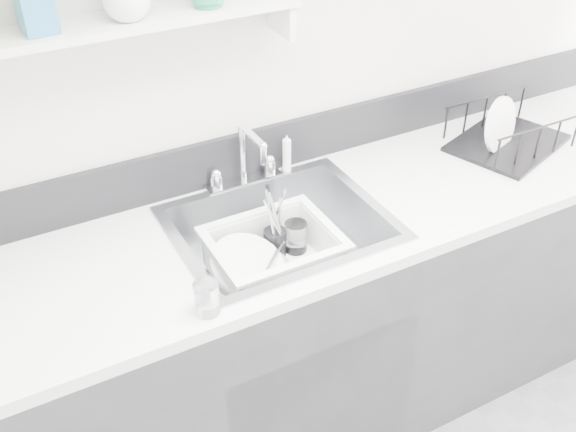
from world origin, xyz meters
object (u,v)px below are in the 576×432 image
counter_run (281,333)px  sink (280,248)px  wash_tub (274,256)px  dish_rack (510,127)px

counter_run → sink: (0.00, 0.00, 0.37)m
wash_tub → sink: bearing=34.4°
counter_run → wash_tub: size_ratio=8.45×
counter_run → sink: 0.37m
wash_tub → dish_rack: size_ratio=0.94×
counter_run → sink: size_ratio=5.00×
sink → counter_run: bearing=0.0°
counter_run → dish_rack: (0.94, 0.04, 0.53)m
counter_run → dish_rack: dish_rack is taller
sink → dish_rack: dish_rack is taller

